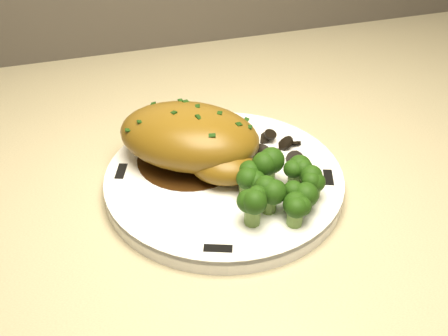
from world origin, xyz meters
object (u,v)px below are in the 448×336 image
object	(u,v)px
counter	(432,300)
chicken_breast	(193,139)
plate	(224,181)
broccoli_florets	(280,188)

from	to	relation	value
counter	chicken_breast	world-z (taller)	counter
counter	plate	bearing A→B (deg)	-169.38
plate	broccoli_florets	size ratio (longest dim) A/B	2.68
plate	broccoli_florets	bearing A→B (deg)	-56.92
chicken_breast	broccoli_florets	distance (m)	0.12
counter	plate	distance (m)	0.64
chicken_breast	broccoli_florets	xyz separation A→B (m)	(0.07, -0.10, -0.01)
counter	chicken_breast	size ratio (longest dim) A/B	10.52
plate	counter	bearing A→B (deg)	10.62
plate	chicken_breast	size ratio (longest dim) A/B	1.36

